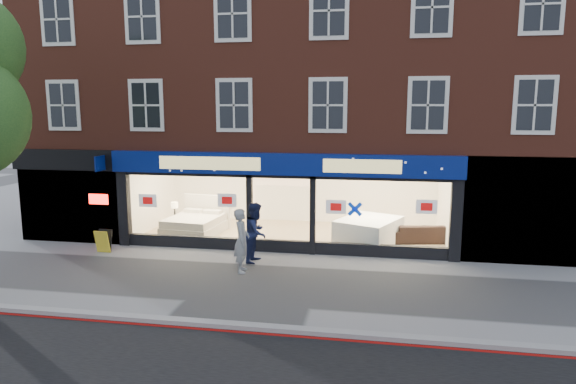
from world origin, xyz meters
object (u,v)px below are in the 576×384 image
(sofa, at_px, (420,233))
(pedestrian_grey, at_px, (242,240))
(mattress_stack, at_px, (369,231))
(pedestrian_blue, at_px, (256,232))
(display_bed, at_px, (196,224))
(a_board, at_px, (104,241))

(sofa, distance_m, pedestrian_grey, 6.68)
(mattress_stack, height_order, pedestrian_grey, pedestrian_grey)
(pedestrian_blue, bearing_deg, sofa, -54.13)
(display_bed, bearing_deg, mattress_stack, 3.28)
(mattress_stack, xyz_separation_m, pedestrian_grey, (-3.57, -3.46, 0.40))
(display_bed, distance_m, mattress_stack, 6.38)
(sofa, bearing_deg, a_board, 3.78)
(mattress_stack, bearing_deg, a_board, -164.95)
(mattress_stack, xyz_separation_m, pedestrian_blue, (-3.39, -2.43, 0.40))
(mattress_stack, distance_m, sofa, 1.85)
(display_bed, distance_m, pedestrian_blue, 4.09)
(display_bed, relative_size, mattress_stack, 0.91)
(sofa, distance_m, pedestrian_blue, 5.97)
(sofa, relative_size, pedestrian_grey, 1.14)
(sofa, relative_size, a_board, 2.81)
(mattress_stack, bearing_deg, pedestrian_grey, -135.92)
(mattress_stack, distance_m, pedestrian_blue, 4.19)
(pedestrian_blue, bearing_deg, a_board, 94.84)
(a_board, height_order, pedestrian_grey, pedestrian_grey)
(display_bed, distance_m, sofa, 8.14)
(a_board, bearing_deg, pedestrian_blue, 2.60)
(mattress_stack, relative_size, sofa, 1.26)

